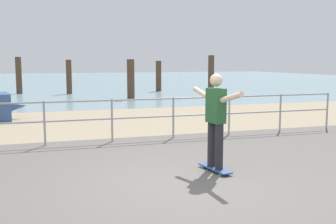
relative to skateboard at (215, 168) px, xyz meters
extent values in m
cube|color=#605B56|center=(-0.77, -1.47, -0.07)|extent=(24.00, 10.00, 0.04)
cube|color=tan|center=(-0.77, 6.53, -0.07)|extent=(24.00, 6.00, 0.04)
cube|color=#75939E|center=(-0.77, 34.53, -0.07)|extent=(72.00, 50.00, 0.04)
cylinder|color=#9EA0A5|center=(-2.83, 3.13, 0.46)|extent=(0.05, 0.05, 1.05)
cylinder|color=#9EA0A5|center=(-1.28, 3.13, 0.46)|extent=(0.05, 0.05, 1.05)
cylinder|color=#9EA0A5|center=(0.27, 3.13, 0.46)|extent=(0.05, 0.05, 1.05)
cylinder|color=#9EA0A5|center=(1.81, 3.13, 0.46)|extent=(0.05, 0.05, 1.05)
cylinder|color=#9EA0A5|center=(3.36, 3.13, 0.46)|extent=(0.05, 0.05, 1.05)
cylinder|color=#9EA0A5|center=(4.91, 3.13, 0.46)|extent=(0.05, 0.05, 1.05)
cylinder|color=#9EA0A5|center=(-1.28, 3.13, 0.95)|extent=(12.39, 0.04, 0.04)
cylinder|color=#9EA0A5|center=(-1.28, 3.13, 0.51)|extent=(12.39, 0.04, 0.04)
cone|color=#335184|center=(-3.92, 7.87, 0.38)|extent=(1.21, 0.94, 0.77)
cube|color=#334C8C|center=(0.00, 0.00, 0.00)|extent=(0.33, 0.82, 0.02)
cylinder|color=#3FBF59|center=(0.12, -0.26, -0.04)|extent=(0.04, 0.06, 0.06)
cylinder|color=#3FBF59|center=(-0.03, -0.29, -0.04)|extent=(0.04, 0.06, 0.06)
cylinder|color=#3FBF59|center=(0.03, 0.29, -0.04)|extent=(0.04, 0.06, 0.06)
cylinder|color=#3FBF59|center=(-0.12, 0.26, -0.04)|extent=(0.04, 0.06, 0.06)
cylinder|color=#26262B|center=(0.02, -0.12, 0.42)|extent=(0.14, 0.14, 0.80)
cylinder|color=#26262B|center=(-0.02, 0.12, 0.42)|extent=(0.14, 0.14, 0.80)
cube|color=#26592D|center=(0.00, 0.00, 1.12)|extent=(0.26, 0.39, 0.60)
sphere|color=beige|center=(0.00, 0.00, 1.56)|extent=(0.22, 0.22, 0.22)
cylinder|color=beige|center=(0.07, -0.44, 1.30)|extent=(0.18, 0.56, 0.23)
cylinder|color=beige|center=(-0.07, 0.44, 1.30)|extent=(0.18, 0.56, 0.23)
cylinder|color=#513826|center=(-4.13, 18.86, 1.03)|extent=(0.34, 0.34, 2.19)
cylinder|color=#513826|center=(-1.31, 17.86, 0.94)|extent=(0.32, 0.32, 2.02)
cylinder|color=#513826|center=(1.51, 13.79, 0.95)|extent=(0.38, 0.38, 2.04)
cylinder|color=#513826|center=(4.32, 18.36, 0.91)|extent=(0.36, 0.36, 1.96)
cylinder|color=#513826|center=(7.14, 16.44, 1.08)|extent=(0.37, 0.37, 2.30)
camera|label=1|loc=(-2.86, -6.27, 1.88)|focal=42.60mm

